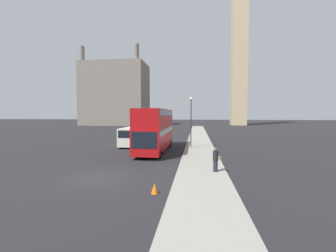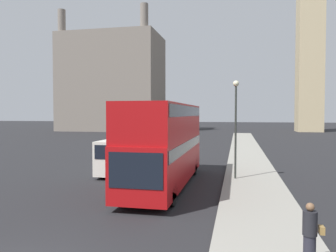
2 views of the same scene
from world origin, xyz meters
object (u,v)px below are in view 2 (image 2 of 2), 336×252
object	(u,v)px
white_van	(123,155)
street_lamp	(236,115)
red_double_decker_bus	(165,141)
pedestrian	(310,234)

from	to	relation	value
white_van	street_lamp	bearing A→B (deg)	-7.76
white_van	street_lamp	xyz separation A→B (m)	(7.46, -1.02, 2.73)
white_van	street_lamp	size ratio (longest dim) A/B	0.96
red_double_decker_bus	street_lamp	distance (m)	4.66
red_double_decker_bus	street_lamp	bearing A→B (deg)	30.51
white_van	pedestrian	xyz separation A→B (m)	(9.41, -12.14, -0.30)
red_double_decker_bus	pedestrian	xyz separation A→B (m)	(5.76, -8.88, -1.58)
pedestrian	street_lamp	bearing A→B (deg)	99.94
red_double_decker_bus	white_van	distance (m)	5.06
red_double_decker_bus	white_van	size ratio (longest dim) A/B	1.94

